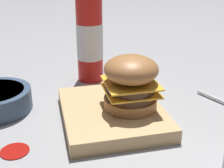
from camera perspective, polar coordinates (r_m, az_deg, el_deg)
ground_plane at (r=0.68m, az=5.10°, el=-5.01°), size 6.00×6.00×0.00m
serving_board at (r=0.64m, az=-0.00°, el=-5.28°), size 0.24×0.20×0.03m
burger at (r=0.61m, az=3.46°, el=0.36°), size 0.11×0.11×0.11m
ketchup_bottle at (r=0.81m, az=-4.10°, el=8.41°), size 0.07×0.07×0.25m
ketchup_puddle at (r=0.57m, az=-17.37°, el=-11.55°), size 0.05×0.05×0.00m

